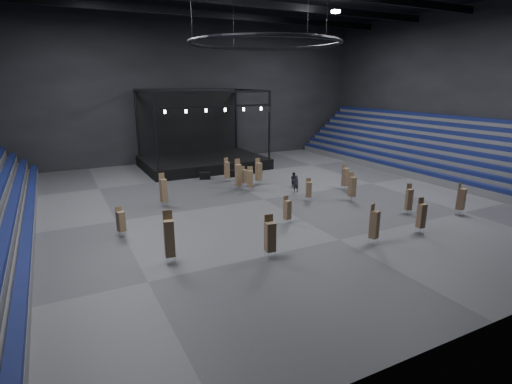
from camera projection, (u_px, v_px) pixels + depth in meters
name	position (u px, v px, depth m)	size (l,w,h in m)	color
floor	(264.00, 199.00, 35.22)	(50.00, 50.00, 0.00)	#444446
wall_back	(186.00, 90.00, 50.81)	(50.00, 0.20, 18.00)	black
wall_right	(464.00, 91.00, 43.86)	(0.20, 42.00, 18.00)	black
bleachers_right	(443.00, 158.00, 44.89)	(7.20, 40.00, 6.40)	#4D4D4F
stage	(201.00, 154.00, 48.74)	(14.00, 10.00, 9.20)	black
truss_ring	(265.00, 43.00, 31.75)	(12.30, 12.30, 5.15)	black
flight_case_left	(205.00, 176.00, 42.43)	(1.13, 0.57, 0.75)	black
flight_case_mid	(232.00, 174.00, 43.47)	(1.11, 0.56, 0.74)	black
flight_case_right	(258.00, 170.00, 45.34)	(1.06, 0.53, 0.70)	black
chair_stack_0	(244.00, 176.00, 39.32)	(0.58, 0.58, 2.01)	silver
chair_stack_1	(250.00, 178.00, 37.54)	(0.67, 0.67, 2.37)	silver
chair_stack_2	(409.00, 199.00, 31.06)	(0.55, 0.55, 2.43)	silver
chair_stack_3	(169.00, 237.00, 22.43)	(0.62, 0.62, 3.14)	silver
chair_stack_4	(287.00, 209.00, 28.94)	(0.52, 0.52, 2.10)	silver
chair_stack_5	(309.00, 189.00, 34.53)	(0.55, 0.55, 2.00)	silver
chair_stack_6	(421.00, 215.00, 27.15)	(0.50, 0.50, 2.49)	silver
chair_stack_7	(270.00, 236.00, 23.17)	(0.60, 0.60, 2.65)	silver
chair_stack_8	(238.00, 174.00, 37.90)	(0.58, 0.58, 3.01)	silver
chair_stack_9	(461.00, 198.00, 30.81)	(0.73, 0.73, 2.52)	silver
chair_stack_10	(374.00, 224.00, 25.25)	(0.63, 0.63, 2.65)	silver
chair_stack_11	(345.00, 177.00, 38.02)	(0.58, 0.58, 2.53)	silver
chair_stack_12	(227.00, 170.00, 41.21)	(0.46, 0.46, 2.48)	silver
chair_stack_13	(121.00, 221.00, 26.53)	(0.58, 0.58, 2.07)	silver
chair_stack_14	(352.00, 186.00, 34.43)	(0.56, 0.56, 2.55)	silver
chair_stack_15	(163.00, 190.00, 32.81)	(0.57, 0.57, 2.84)	silver
chair_stack_16	(259.00, 171.00, 39.96)	(0.56, 0.56, 2.68)	silver
man_center	(296.00, 184.00, 37.40)	(0.59, 0.39, 1.61)	black
crew_member	(294.00, 180.00, 39.25)	(0.72, 0.56, 1.48)	black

